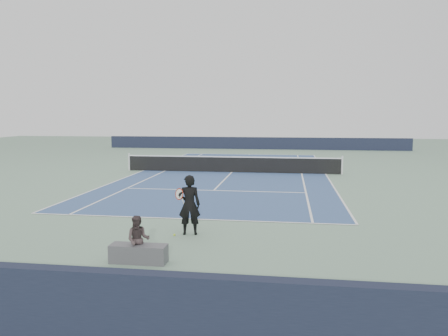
# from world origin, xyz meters

# --- Properties ---
(ground) EXTENTS (80.00, 80.00, 0.00)m
(ground) POSITION_xyz_m (0.00, 0.00, 0.00)
(ground) COLOR gray
(court_surface) EXTENTS (10.97, 23.77, 0.01)m
(court_surface) POSITION_xyz_m (0.00, 0.00, 0.01)
(court_surface) COLOR #354F7E
(court_surface) RESTS_ON ground
(tennis_net) EXTENTS (12.90, 0.10, 1.07)m
(tennis_net) POSITION_xyz_m (0.00, 0.00, 0.50)
(tennis_net) COLOR silver
(tennis_net) RESTS_ON ground
(windscreen_far) EXTENTS (30.00, 0.25, 1.20)m
(windscreen_far) POSITION_xyz_m (0.00, 17.88, 0.60)
(windscreen_far) COLOR black
(windscreen_far) RESTS_ON ground
(windscreen_near) EXTENTS (30.00, 0.25, 1.20)m
(windscreen_near) POSITION_xyz_m (0.00, -19.88, 0.60)
(windscreen_near) COLOR black
(windscreen_near) RESTS_ON ground
(tennis_player) EXTENTS (0.82, 0.59, 1.73)m
(tennis_player) POSITION_xyz_m (0.53, -13.65, 0.87)
(tennis_player) COLOR black
(tennis_player) RESTS_ON ground
(tennis_ball) EXTENTS (0.07, 0.07, 0.07)m
(tennis_ball) POSITION_xyz_m (0.14, -13.88, 0.03)
(tennis_ball) COLOR #B6D92C
(tennis_ball) RESTS_ON ground
(spectator_bench) EXTENTS (1.38, 0.66, 1.14)m
(spectator_bench) POSITION_xyz_m (-0.10, -16.18, 0.39)
(spectator_bench) COLOR #4E4D52
(spectator_bench) RESTS_ON ground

